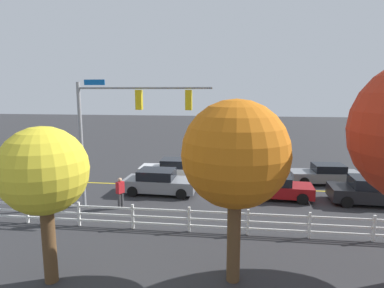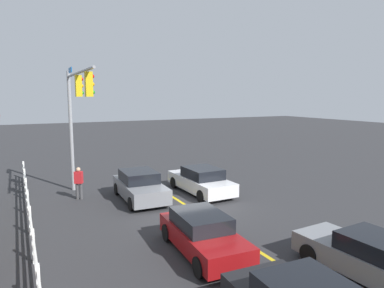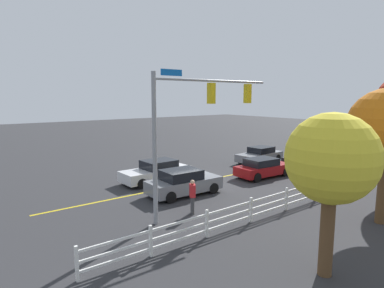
% 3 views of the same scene
% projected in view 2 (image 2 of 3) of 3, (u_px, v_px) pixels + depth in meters
% --- Properties ---
extents(ground_plane, '(120.00, 120.00, 0.00)m').
position_uv_depth(ground_plane, '(188.00, 206.00, 16.91)').
color(ground_plane, '#2D2D30').
extents(lane_center_stripe, '(28.00, 0.16, 0.01)m').
position_uv_depth(lane_center_stripe, '(234.00, 235.00, 13.37)').
color(lane_center_stripe, gold).
rests_on(lane_center_stripe, ground_plane).
extents(signal_assembly, '(7.03, 0.38, 6.82)m').
position_uv_depth(signal_assembly, '(76.00, 107.00, 17.35)').
color(signal_assembly, gray).
rests_on(signal_assembly, ground_plane).
extents(car_0, '(4.30, 2.01, 1.36)m').
position_uv_depth(car_0, '(203.00, 234.00, 11.84)').
color(car_0, maroon).
rests_on(car_0, ground_plane).
extents(car_1, '(4.41, 2.07, 1.49)m').
position_uv_depth(car_1, '(140.00, 186.00, 17.95)').
color(car_1, slate).
rests_on(car_1, ground_plane).
extents(car_2, '(4.61, 2.00, 1.36)m').
position_uv_depth(car_2, '(372.00, 258.00, 10.08)').
color(car_2, slate).
rests_on(car_2, ground_plane).
extents(car_3, '(4.76, 2.04, 1.45)m').
position_uv_depth(car_3, '(201.00, 181.00, 19.23)').
color(car_3, silver).
rests_on(car_3, ground_plane).
extents(pedestrian, '(0.42, 0.48, 1.69)m').
position_uv_depth(pedestrian, '(79.00, 182.00, 17.99)').
color(pedestrian, '#3F3F42').
rests_on(pedestrian, ground_plane).
extents(white_rail_fence, '(26.10, 0.10, 1.15)m').
position_uv_depth(white_rail_fence, '(33.00, 245.00, 11.06)').
color(white_rail_fence, white).
rests_on(white_rail_fence, ground_plane).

